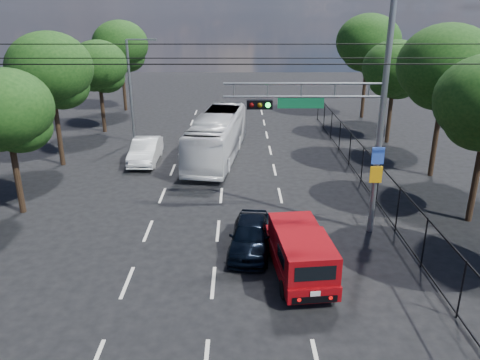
{
  "coord_description": "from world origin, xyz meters",
  "views": [
    {
      "loc": [
        0.89,
        -10.02,
        8.99
      ],
      "look_at": [
        0.94,
        6.7,
        2.8
      ],
      "focal_mm": 35.0,
      "sensor_mm": 36.0,
      "label": 1
    }
  ],
  "objects_px": {
    "navy_hatchback": "(250,235)",
    "signal_mast": "(351,110)",
    "red_pickup": "(300,252)",
    "white_van": "(146,151)",
    "white_bus": "(217,136)"
  },
  "relations": [
    {
      "from": "navy_hatchback",
      "to": "white_van",
      "type": "bearing_deg",
      "value": 125.03
    },
    {
      "from": "white_bus",
      "to": "white_van",
      "type": "distance_m",
      "value": 4.5
    },
    {
      "from": "red_pickup",
      "to": "white_van",
      "type": "bearing_deg",
      "value": 121.06
    },
    {
      "from": "white_bus",
      "to": "white_van",
      "type": "xyz_separation_m",
      "value": [
        -4.37,
        -0.82,
        -0.69
      ]
    },
    {
      "from": "white_bus",
      "to": "white_van",
      "type": "bearing_deg",
      "value": -161.79
    },
    {
      "from": "signal_mast",
      "to": "white_van",
      "type": "height_order",
      "value": "signal_mast"
    },
    {
      "from": "signal_mast",
      "to": "red_pickup",
      "type": "distance_m",
      "value": 6.0
    },
    {
      "from": "white_bus",
      "to": "white_van",
      "type": "relative_size",
      "value": 2.31
    },
    {
      "from": "navy_hatchback",
      "to": "white_van",
      "type": "height_order",
      "value": "white_van"
    },
    {
      "from": "navy_hatchback",
      "to": "white_bus",
      "type": "xyz_separation_m",
      "value": [
        -1.8,
        12.05,
        0.76
      ]
    },
    {
      "from": "navy_hatchback",
      "to": "signal_mast",
      "type": "bearing_deg",
      "value": 29.68
    },
    {
      "from": "navy_hatchback",
      "to": "white_van",
      "type": "xyz_separation_m",
      "value": [
        -6.17,
        11.22,
        0.07
      ]
    },
    {
      "from": "signal_mast",
      "to": "white_bus",
      "type": "bearing_deg",
      "value": 119.06
    },
    {
      "from": "white_bus",
      "to": "white_van",
      "type": "height_order",
      "value": "white_bus"
    },
    {
      "from": "navy_hatchback",
      "to": "white_van",
      "type": "distance_m",
      "value": 12.81
    }
  ]
}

